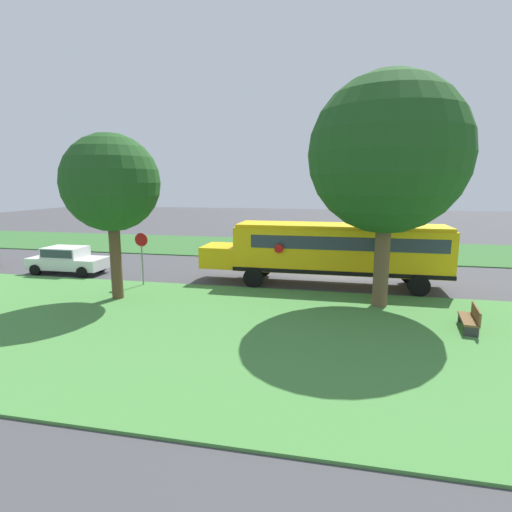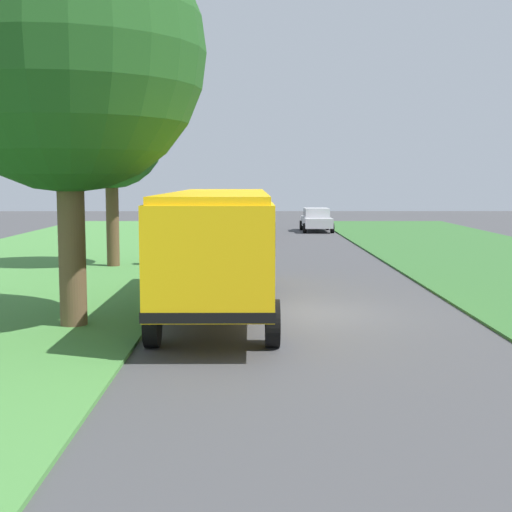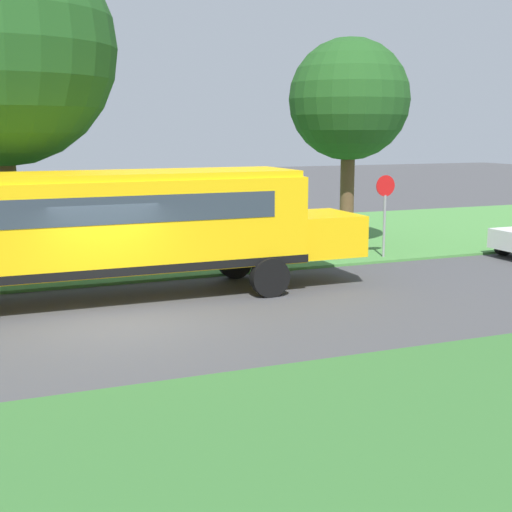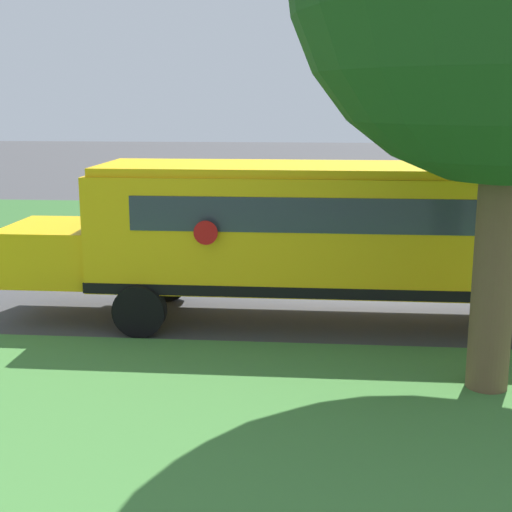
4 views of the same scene
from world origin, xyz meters
name	(u,v)px [view 3 (image 3 of 4)]	position (x,y,z in m)	size (l,w,h in m)	color
ground_plane	(118,324)	(0.00, 0.00, 0.00)	(120.00, 120.00, 0.00)	#424244
grass_verge	(59,251)	(-10.00, 0.00, 0.04)	(12.00, 80.00, 0.08)	#47843D
school_bus	(103,223)	(-2.39, 0.19, 1.92)	(2.85, 12.42, 3.16)	yellow
oak_tree_roadside_mid	(351,98)	(-7.01, 9.69, 5.25)	(4.19, 4.19, 7.31)	brown
stop_sign	(385,206)	(-4.60, 9.65, 1.74)	(0.08, 0.68, 2.74)	gray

